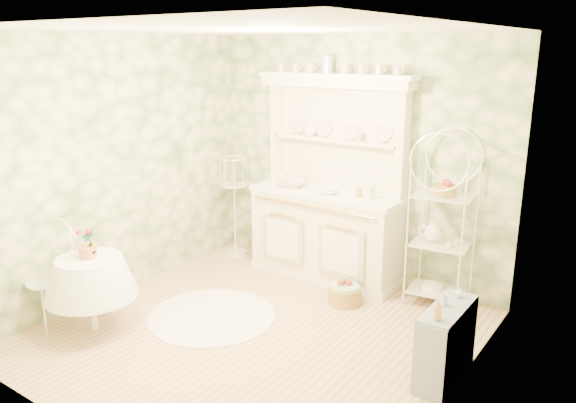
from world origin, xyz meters
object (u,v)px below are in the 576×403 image
Objects in this scene: birdcage_stand at (234,198)px; cafe_chair at (48,278)px; bakers_rack at (442,218)px; kitchen_dresser at (326,179)px; round_table at (92,298)px; floor_basket at (345,293)px; side_shelf at (446,343)px.

cafe_chair is at bearing -94.12° from birdcage_stand.
cafe_chair is at bearing -144.43° from bakers_rack.
kitchen_dresser is 1.36m from birdcage_stand.
round_table is at bearing 14.18° from cafe_chair.
cafe_chair is 0.65× the size of birdcage_stand.
kitchen_dresser is 3.64× the size of round_table.
cafe_chair is at bearing -135.29° from floor_basket.
birdcage_stand is at bearing 95.56° from round_table.
floor_basket is at bearing -42.53° from kitchen_dresser.
round_table is at bearing -163.58° from side_shelf.
kitchen_dresser is at bearing 137.47° from floor_basket.
round_table is at bearing -142.12° from bakers_rack.
kitchen_dresser is at bearing 142.43° from side_shelf.
bakers_rack is 5.29× the size of floor_basket.
side_shelf is 0.74× the size of cafe_chair.
bakers_rack reaches higher than round_table.
birdcage_stand is at bearing 166.32° from floor_basket.
bakers_rack is at bearing 44.49° from round_table.
side_shelf is (1.88, -1.24, -0.84)m from kitchen_dresser.
kitchen_dresser is at bearing 65.33° from round_table.
cafe_chair is 2.89m from floor_basket.
kitchen_dresser is 2.38× the size of cafe_chair.
side_shelf is 2.04× the size of floor_basket.
kitchen_dresser is at bearing 2.58° from birdcage_stand.
side_shelf is at bearing -28.85° from floor_basket.
cafe_chair is 2.49m from birdcage_stand.
side_shelf is 0.48× the size of birdcage_stand.
bakers_rack is 1.25× the size of birdcage_stand.
bakers_rack is at bearing 0.95° from kitchen_dresser.
floor_basket is (-0.78, -0.53, -0.81)m from bakers_rack.
bakers_rack is at bearing 109.15° from side_shelf.
bakers_rack is 1.51m from side_shelf.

